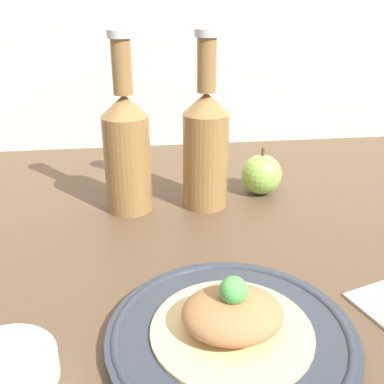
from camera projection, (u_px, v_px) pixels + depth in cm
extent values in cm
cube|color=brown|center=(176.00, 273.00, 63.92)|extent=(180.00, 110.00, 4.00)
cylinder|color=#2D333D|center=(231.00, 337.00, 48.31)|extent=(27.02, 27.02, 1.51)
torus|color=#2D333D|center=(231.00, 333.00, 48.10)|extent=(25.91, 25.91, 1.06)
cylinder|color=#D6BC7F|center=(232.00, 330.00, 47.92)|extent=(17.46, 17.46, 0.40)
ellipsoid|color=#9E6B42|center=(232.00, 313.00, 46.99)|extent=(10.78, 9.17, 4.10)
sphere|color=#4CA34C|center=(233.00, 290.00, 45.78)|extent=(2.98, 2.98, 2.98)
cylinder|color=olive|center=(128.00, 164.00, 75.10)|extent=(7.75, 7.75, 16.46)
cone|color=olive|center=(124.00, 105.00, 71.00)|extent=(7.75, 7.75, 3.49)
cylinder|color=olive|center=(122.00, 67.00, 68.55)|extent=(3.10, 3.10, 8.40)
cylinder|color=#B7B7BC|center=(120.00, 34.00, 66.57)|extent=(3.87, 3.87, 1.20)
cylinder|color=olive|center=(205.00, 161.00, 76.61)|extent=(7.75, 7.75, 16.46)
cone|color=olive|center=(206.00, 103.00, 72.50)|extent=(7.75, 7.75, 3.49)
cylinder|color=olive|center=(207.00, 65.00, 70.05)|extent=(3.10, 3.10, 8.40)
cylinder|color=#B7B7BC|center=(207.00, 33.00, 68.07)|extent=(3.87, 3.87, 1.20)
sphere|color=#84B74C|center=(262.00, 174.00, 82.96)|extent=(7.45, 7.45, 7.45)
cylinder|color=brown|center=(263.00, 152.00, 81.18)|extent=(0.60, 0.60, 1.68)
cylinder|color=silver|center=(2.00, 371.00, 43.29)|extent=(10.62, 10.62, 2.59)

